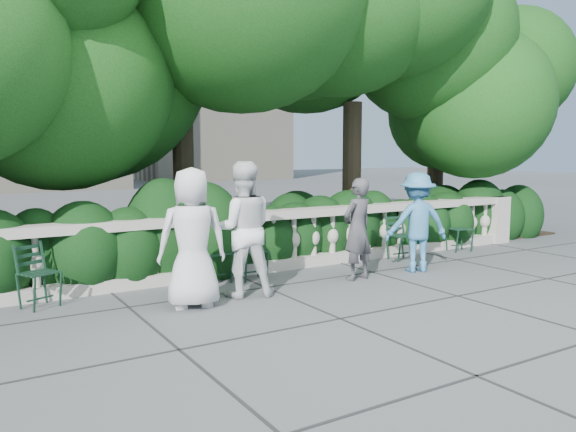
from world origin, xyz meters
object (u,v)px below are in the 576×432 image
chair_c (221,285)px  chair_d (256,281)px  chair_f (463,252)px  person_businessman (192,238)px  chair_e (406,261)px  person_woman_grey (357,229)px  person_casual_man (242,229)px  chair_b (47,309)px  person_older_blue (417,222)px

chair_c → chair_d: same height
chair_d → chair_f: (4.65, 0.06, 0.00)m
person_businessman → chair_d: bearing=-135.0°
chair_e → person_businessman: size_ratio=0.47×
chair_c → person_businessman: 1.51m
person_businessman → person_woman_grey: person_businessman is taller
chair_d → person_woman_grey: person_woman_grey is taller
chair_d → chair_e: (3.06, -0.02, 0.00)m
chair_e → person_casual_man: 3.78m
chair_e → person_woman_grey: 1.95m
chair_b → chair_f: size_ratio=1.00×
person_older_blue → chair_c: bearing=5.1°
chair_d → chair_f: 4.65m
person_woman_grey → person_casual_man: 1.96m
chair_c → person_woman_grey: bearing=-27.7°
chair_b → person_woman_grey: bearing=-34.5°
chair_e → person_businessman: 4.57m
chair_c → chair_e: 3.60m
chair_b → person_woman_grey: person_woman_grey is taller
chair_b → chair_c: same height
person_woman_grey → person_older_blue: 1.20m
chair_b → chair_f: 7.61m
chair_c → person_older_blue: (3.15, -0.82, 0.82)m
chair_d → person_older_blue: bearing=-13.9°
chair_c → person_older_blue: bearing=-20.6°
chair_d → person_woman_grey: 1.75m
chair_d → person_businessman: 1.82m
chair_b → person_woman_grey: size_ratio=0.53×
chair_f → person_casual_man: bearing=-161.3°
chair_e → person_businessman: bearing=-167.7°
chair_e → person_woman_grey: person_woman_grey is taller
chair_b → chair_e: same height
chair_b → chair_f: bearing=-24.9°
chair_b → chair_c: bearing=-23.7°
chair_c → chair_f: 5.19m
person_casual_man → chair_f: bearing=-154.1°
chair_b → person_casual_man: (2.40, -0.67, 0.92)m
person_older_blue → person_woman_grey: bearing=17.6°
chair_c → person_woman_grey: 2.24m
chair_c → chair_f: same height
person_woman_grey → chair_d: bearing=-36.9°
person_businessman → person_woman_grey: (2.75, 0.14, -0.10)m
chair_c → person_businessman: bearing=-137.1°
chair_c → person_casual_man: 1.18m
chair_c → chair_b: bearing=175.5°
chair_b → chair_c: (2.41, 0.06, 0.00)m
chair_f → person_businessman: 6.13m
chair_e → person_businessman: (-4.41, -0.81, 0.89)m
person_businessman → chair_b: bearing=-14.7°
person_businessman → person_older_blue: 3.95m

